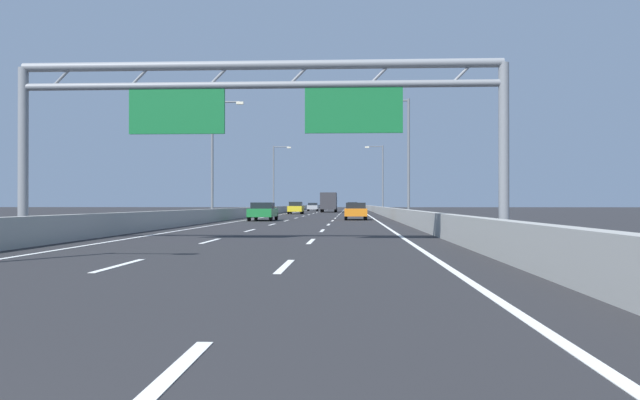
# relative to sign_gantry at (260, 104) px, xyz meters

# --- Properties ---
(ground_plane) EXTENTS (260.00, 260.00, 0.00)m
(ground_plane) POSITION_rel_sign_gantry_xyz_m (-0.04, 78.87, -4.85)
(ground_plane) COLOR #262628
(lane_dash_left_1) EXTENTS (0.16, 3.00, 0.01)m
(lane_dash_left_1) POSITION_rel_sign_gantry_xyz_m (-1.84, -8.63, -4.84)
(lane_dash_left_1) COLOR white
(lane_dash_left_1) RESTS_ON ground_plane
(lane_dash_left_2) EXTENTS (0.16, 3.00, 0.01)m
(lane_dash_left_2) POSITION_rel_sign_gantry_xyz_m (-1.84, 0.37, -4.84)
(lane_dash_left_2) COLOR white
(lane_dash_left_2) RESTS_ON ground_plane
(lane_dash_left_3) EXTENTS (0.16, 3.00, 0.01)m
(lane_dash_left_3) POSITION_rel_sign_gantry_xyz_m (-1.84, 9.37, -4.84)
(lane_dash_left_3) COLOR white
(lane_dash_left_3) RESTS_ON ground_plane
(lane_dash_left_4) EXTENTS (0.16, 3.00, 0.01)m
(lane_dash_left_4) POSITION_rel_sign_gantry_xyz_m (-1.84, 18.37, -4.84)
(lane_dash_left_4) COLOR white
(lane_dash_left_4) RESTS_ON ground_plane
(lane_dash_left_5) EXTENTS (0.16, 3.00, 0.01)m
(lane_dash_left_5) POSITION_rel_sign_gantry_xyz_m (-1.84, 27.37, -4.84)
(lane_dash_left_5) COLOR white
(lane_dash_left_5) RESTS_ON ground_plane
(lane_dash_left_6) EXTENTS (0.16, 3.00, 0.01)m
(lane_dash_left_6) POSITION_rel_sign_gantry_xyz_m (-1.84, 36.37, -4.84)
(lane_dash_left_6) COLOR white
(lane_dash_left_6) RESTS_ON ground_plane
(lane_dash_left_7) EXTENTS (0.16, 3.00, 0.01)m
(lane_dash_left_7) POSITION_rel_sign_gantry_xyz_m (-1.84, 45.37, -4.84)
(lane_dash_left_7) COLOR white
(lane_dash_left_7) RESTS_ON ground_plane
(lane_dash_left_8) EXTENTS (0.16, 3.00, 0.01)m
(lane_dash_left_8) POSITION_rel_sign_gantry_xyz_m (-1.84, 54.37, -4.84)
(lane_dash_left_8) COLOR white
(lane_dash_left_8) RESTS_ON ground_plane
(lane_dash_left_9) EXTENTS (0.16, 3.00, 0.01)m
(lane_dash_left_9) POSITION_rel_sign_gantry_xyz_m (-1.84, 63.37, -4.84)
(lane_dash_left_9) COLOR white
(lane_dash_left_9) RESTS_ON ground_plane
(lane_dash_left_10) EXTENTS (0.16, 3.00, 0.01)m
(lane_dash_left_10) POSITION_rel_sign_gantry_xyz_m (-1.84, 72.37, -4.84)
(lane_dash_left_10) COLOR white
(lane_dash_left_10) RESTS_ON ground_plane
(lane_dash_left_11) EXTENTS (0.16, 3.00, 0.01)m
(lane_dash_left_11) POSITION_rel_sign_gantry_xyz_m (-1.84, 81.37, -4.84)
(lane_dash_left_11) COLOR white
(lane_dash_left_11) RESTS_ON ground_plane
(lane_dash_left_12) EXTENTS (0.16, 3.00, 0.01)m
(lane_dash_left_12) POSITION_rel_sign_gantry_xyz_m (-1.84, 90.37, -4.84)
(lane_dash_left_12) COLOR white
(lane_dash_left_12) RESTS_ON ground_plane
(lane_dash_left_13) EXTENTS (0.16, 3.00, 0.01)m
(lane_dash_left_13) POSITION_rel_sign_gantry_xyz_m (-1.84, 99.37, -4.84)
(lane_dash_left_13) COLOR white
(lane_dash_left_13) RESTS_ON ground_plane
(lane_dash_left_14) EXTENTS (0.16, 3.00, 0.01)m
(lane_dash_left_14) POSITION_rel_sign_gantry_xyz_m (-1.84, 108.37, -4.84)
(lane_dash_left_14) COLOR white
(lane_dash_left_14) RESTS_ON ground_plane
(lane_dash_left_15) EXTENTS (0.16, 3.00, 0.01)m
(lane_dash_left_15) POSITION_rel_sign_gantry_xyz_m (-1.84, 117.37, -4.84)
(lane_dash_left_15) COLOR white
(lane_dash_left_15) RESTS_ON ground_plane
(lane_dash_left_16) EXTENTS (0.16, 3.00, 0.01)m
(lane_dash_left_16) POSITION_rel_sign_gantry_xyz_m (-1.84, 126.37, -4.84)
(lane_dash_left_16) COLOR white
(lane_dash_left_16) RESTS_ON ground_plane
(lane_dash_left_17) EXTENTS (0.16, 3.00, 0.01)m
(lane_dash_left_17) POSITION_rel_sign_gantry_xyz_m (-1.84, 135.37, -4.84)
(lane_dash_left_17) COLOR white
(lane_dash_left_17) RESTS_ON ground_plane
(lane_dash_right_0) EXTENTS (0.16, 3.00, 0.01)m
(lane_dash_right_0) POSITION_rel_sign_gantry_xyz_m (1.76, -17.63, -4.84)
(lane_dash_right_0) COLOR white
(lane_dash_right_0) RESTS_ON ground_plane
(lane_dash_right_1) EXTENTS (0.16, 3.00, 0.01)m
(lane_dash_right_1) POSITION_rel_sign_gantry_xyz_m (1.76, -8.63, -4.84)
(lane_dash_right_1) COLOR white
(lane_dash_right_1) RESTS_ON ground_plane
(lane_dash_right_2) EXTENTS (0.16, 3.00, 0.01)m
(lane_dash_right_2) POSITION_rel_sign_gantry_xyz_m (1.76, 0.37, -4.84)
(lane_dash_right_2) COLOR white
(lane_dash_right_2) RESTS_ON ground_plane
(lane_dash_right_3) EXTENTS (0.16, 3.00, 0.01)m
(lane_dash_right_3) POSITION_rel_sign_gantry_xyz_m (1.76, 9.37, -4.84)
(lane_dash_right_3) COLOR white
(lane_dash_right_3) RESTS_ON ground_plane
(lane_dash_right_4) EXTENTS (0.16, 3.00, 0.01)m
(lane_dash_right_4) POSITION_rel_sign_gantry_xyz_m (1.76, 18.37, -4.84)
(lane_dash_right_4) COLOR white
(lane_dash_right_4) RESTS_ON ground_plane
(lane_dash_right_5) EXTENTS (0.16, 3.00, 0.01)m
(lane_dash_right_5) POSITION_rel_sign_gantry_xyz_m (1.76, 27.37, -4.84)
(lane_dash_right_5) COLOR white
(lane_dash_right_5) RESTS_ON ground_plane
(lane_dash_right_6) EXTENTS (0.16, 3.00, 0.01)m
(lane_dash_right_6) POSITION_rel_sign_gantry_xyz_m (1.76, 36.37, -4.84)
(lane_dash_right_6) COLOR white
(lane_dash_right_6) RESTS_ON ground_plane
(lane_dash_right_7) EXTENTS (0.16, 3.00, 0.01)m
(lane_dash_right_7) POSITION_rel_sign_gantry_xyz_m (1.76, 45.37, -4.84)
(lane_dash_right_7) COLOR white
(lane_dash_right_7) RESTS_ON ground_plane
(lane_dash_right_8) EXTENTS (0.16, 3.00, 0.01)m
(lane_dash_right_8) POSITION_rel_sign_gantry_xyz_m (1.76, 54.37, -4.84)
(lane_dash_right_8) COLOR white
(lane_dash_right_8) RESTS_ON ground_plane
(lane_dash_right_9) EXTENTS (0.16, 3.00, 0.01)m
(lane_dash_right_9) POSITION_rel_sign_gantry_xyz_m (1.76, 63.37, -4.84)
(lane_dash_right_9) COLOR white
(lane_dash_right_9) RESTS_ON ground_plane
(lane_dash_right_10) EXTENTS (0.16, 3.00, 0.01)m
(lane_dash_right_10) POSITION_rel_sign_gantry_xyz_m (1.76, 72.37, -4.84)
(lane_dash_right_10) COLOR white
(lane_dash_right_10) RESTS_ON ground_plane
(lane_dash_right_11) EXTENTS (0.16, 3.00, 0.01)m
(lane_dash_right_11) POSITION_rel_sign_gantry_xyz_m (1.76, 81.37, -4.84)
(lane_dash_right_11) COLOR white
(lane_dash_right_11) RESTS_ON ground_plane
(lane_dash_right_12) EXTENTS (0.16, 3.00, 0.01)m
(lane_dash_right_12) POSITION_rel_sign_gantry_xyz_m (1.76, 90.37, -4.84)
(lane_dash_right_12) COLOR white
(lane_dash_right_12) RESTS_ON ground_plane
(lane_dash_right_13) EXTENTS (0.16, 3.00, 0.01)m
(lane_dash_right_13) POSITION_rel_sign_gantry_xyz_m (1.76, 99.37, -4.84)
(lane_dash_right_13) COLOR white
(lane_dash_right_13) RESTS_ON ground_plane
(lane_dash_right_14) EXTENTS (0.16, 3.00, 0.01)m
(lane_dash_right_14) POSITION_rel_sign_gantry_xyz_m (1.76, 108.37, -4.84)
(lane_dash_right_14) COLOR white
(lane_dash_right_14) RESTS_ON ground_plane
(lane_dash_right_15) EXTENTS (0.16, 3.00, 0.01)m
(lane_dash_right_15) POSITION_rel_sign_gantry_xyz_m (1.76, 117.37, -4.84)
(lane_dash_right_15) COLOR white
(lane_dash_right_15) RESTS_ON ground_plane
(lane_dash_right_16) EXTENTS (0.16, 3.00, 0.01)m
(lane_dash_right_16) POSITION_rel_sign_gantry_xyz_m (1.76, 126.37, -4.84)
(lane_dash_right_16) COLOR white
(lane_dash_right_16) RESTS_ON ground_plane
(lane_dash_right_17) EXTENTS (0.16, 3.00, 0.01)m
(lane_dash_right_17) POSITION_rel_sign_gantry_xyz_m (1.76, 135.37, -4.84)
(lane_dash_right_17) COLOR white
(lane_dash_right_17) RESTS_ON ground_plane
(edge_line_left) EXTENTS (0.16, 176.00, 0.01)m
(edge_line_left) POSITION_rel_sign_gantry_xyz_m (-5.29, 66.87, -4.84)
(edge_line_left) COLOR white
(edge_line_left) RESTS_ON ground_plane
(edge_line_right) EXTENTS (0.16, 176.00, 0.01)m
(edge_line_right) POSITION_rel_sign_gantry_xyz_m (5.21, 66.87, -4.84)
(edge_line_right) COLOR white
(edge_line_right) RESTS_ON ground_plane
(barrier_left) EXTENTS (0.45, 220.00, 0.95)m
(barrier_left) POSITION_rel_sign_gantry_xyz_m (-6.94, 88.87, -4.37)
(barrier_left) COLOR #9E9E99
(barrier_left) RESTS_ON ground_plane
(barrier_right) EXTENTS (0.45, 220.00, 0.95)m
(barrier_right) POSITION_rel_sign_gantry_xyz_m (6.86, 88.87, -4.37)
(barrier_right) COLOR #9E9E99
(barrier_right) RESTS_ON ground_plane
(sign_gantry) EXTENTS (17.30, 0.36, 6.36)m
(sign_gantry) POSITION_rel_sign_gantry_xyz_m (0.00, 0.00, 0.00)
(sign_gantry) COLOR gray
(sign_gantry) RESTS_ON ground_plane
(streetlamp_left_mid) EXTENTS (2.58, 0.28, 9.50)m
(streetlamp_left_mid) POSITION_rel_sign_gantry_xyz_m (-7.51, 27.64, 0.55)
(streetlamp_left_mid) COLOR slate
(streetlamp_left_mid) RESTS_ON ground_plane
(streetlamp_right_mid) EXTENTS (2.58, 0.28, 9.50)m
(streetlamp_right_mid) POSITION_rel_sign_gantry_xyz_m (7.42, 27.64, 0.55)
(streetlamp_right_mid) COLOR slate
(streetlamp_right_mid) RESTS_ON ground_plane
(streetlamp_left_far) EXTENTS (2.58, 0.28, 9.50)m
(streetlamp_left_far) POSITION_rel_sign_gantry_xyz_m (-7.51, 67.69, 0.55)
(streetlamp_left_far) COLOR slate
(streetlamp_left_far) RESTS_ON ground_plane
(streetlamp_right_far) EXTENTS (2.58, 0.28, 9.50)m
(streetlamp_right_far) POSITION_rel_sign_gantry_xyz_m (7.42, 67.69, 0.55)
(streetlamp_right_far) COLOR slate
(streetlamp_right_far) RESTS_ON ground_plane
(black_car) EXTENTS (1.77, 4.45, 1.54)m
(black_car) POSITION_rel_sign_gantry_xyz_m (3.44, 81.16, -4.06)
(black_car) COLOR black
(black_car) RESTS_ON ground_plane
(orange_car) EXTENTS (1.81, 4.50, 1.41)m
(orange_car) POSITION_rel_sign_gantry_xyz_m (3.57, 30.50, -4.12)
(orange_car) COLOR orange
(orange_car) RESTS_ON ground_plane
(green_car) EXTENTS (1.88, 4.67, 1.42)m
(green_car) POSITION_rel_sign_gantry_xyz_m (-3.71, 27.63, -4.12)
(green_car) COLOR #1E7A38
(green_car) RESTS_ON ground_plane
(yellow_car) EXTENTS (1.82, 4.20, 1.56)m
(yellow_car) POSITION_rel_sign_gantry_xyz_m (-3.88, 59.57, -4.06)
(yellow_car) COLOR yellow
(yellow_car) RESTS_ON ground_plane
(silver_car) EXTENTS (1.86, 4.14, 1.46)m
(silver_car) POSITION_rel_sign_gantry_xyz_m (-3.69, 93.07, -4.09)
(silver_car) COLOR #A8ADB2
(silver_car) RESTS_ON ground_plane
(box_truck) EXTENTS (2.39, 8.68, 2.99)m
(box_truck) POSITION_rel_sign_gantry_xyz_m (-0.23, 76.86, -3.20)
(box_truck) COLOR silver
(box_truck) RESTS_ON ground_plane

